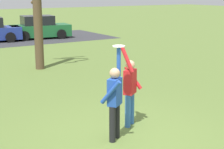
{
  "coord_description": "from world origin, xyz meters",
  "views": [
    {
      "loc": [
        -4.41,
        -6.35,
        3.26
      ],
      "look_at": [
        0.05,
        0.65,
        1.31
      ],
      "focal_mm": 57.17,
      "sensor_mm": 36.0,
      "label": 1
    }
  ],
  "objects_px": {
    "frisbee_disc": "(119,46)",
    "person_defender": "(130,87)",
    "person_catcher": "(115,98)",
    "bare_tree_tall": "(38,7)",
    "parked_car_green": "(39,28)"
  },
  "relations": [
    {
      "from": "person_defender",
      "to": "frisbee_disc",
      "type": "distance_m",
      "value": 1.33
    },
    {
      "from": "person_defender",
      "to": "person_catcher",
      "type": "bearing_deg",
      "value": 0.0
    },
    {
      "from": "parked_car_green",
      "to": "bare_tree_tall",
      "type": "relative_size",
      "value": 0.8
    },
    {
      "from": "bare_tree_tall",
      "to": "frisbee_disc",
      "type": "bearing_deg",
      "value": -98.79
    },
    {
      "from": "parked_car_green",
      "to": "bare_tree_tall",
      "type": "distance_m",
      "value": 10.44
    },
    {
      "from": "person_catcher",
      "to": "person_defender",
      "type": "xyz_separation_m",
      "value": [
        0.79,
        0.54,
        -0.0
      ]
    },
    {
      "from": "bare_tree_tall",
      "to": "parked_car_green",
      "type": "bearing_deg",
      "value": 69.06
    },
    {
      "from": "frisbee_disc",
      "to": "person_defender",
      "type": "bearing_deg",
      "value": 34.36
    },
    {
      "from": "frisbee_disc",
      "to": "parked_car_green",
      "type": "distance_m",
      "value": 18.17
    },
    {
      "from": "person_catcher",
      "to": "parked_car_green",
      "type": "bearing_deg",
      "value": 39.54
    },
    {
      "from": "person_catcher",
      "to": "parked_car_green",
      "type": "height_order",
      "value": "person_catcher"
    },
    {
      "from": "parked_car_green",
      "to": "bare_tree_tall",
      "type": "xyz_separation_m",
      "value": [
        -3.67,
        -9.59,
        1.88
      ]
    },
    {
      "from": "frisbee_disc",
      "to": "person_catcher",
      "type": "bearing_deg",
      "value": -145.64
    },
    {
      "from": "person_defender",
      "to": "parked_car_green",
      "type": "height_order",
      "value": "person_defender"
    },
    {
      "from": "parked_car_green",
      "to": "bare_tree_tall",
      "type": "bearing_deg",
      "value": -103.59
    }
  ]
}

